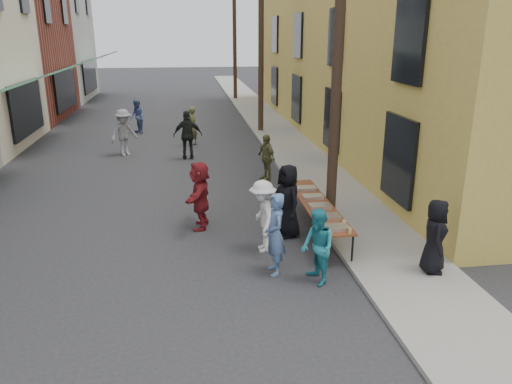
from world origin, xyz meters
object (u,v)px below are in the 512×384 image
object	(u,v)px
catering_tray_sausage	(337,227)
guest_front_c	(318,247)
utility_pole_near	(339,41)
server	(435,236)
guest_front_a	(288,201)
utility_pole_far	(235,34)
serving_table	(317,205)
utility_pole_mid	(261,35)

from	to	relation	value
catering_tray_sausage	guest_front_c	xyz separation A→B (m)	(-0.64, -0.85, -0.03)
utility_pole_near	server	xyz separation A→B (m)	(1.17, -3.24, -3.64)
guest_front_c	server	xyz separation A→B (m)	(2.38, -0.04, 0.10)
guest_front_a	server	bearing A→B (deg)	26.34
utility_pole_far	server	world-z (taller)	utility_pole_far
utility_pole_near	guest_front_a	distance (m)	3.92
serving_table	guest_front_c	bearing A→B (deg)	-104.42
guest_front_a	server	xyz separation A→B (m)	(2.47, -2.46, -0.02)
utility_pole_mid	guest_front_a	bearing A→B (deg)	-95.80
utility_pole_far	serving_table	xyz separation A→B (m)	(-0.57, -24.70, -3.79)
guest_front_a	guest_front_c	size ratio (longest dim) A/B	1.16
utility_pole_near	catering_tray_sausage	size ratio (longest dim) A/B	18.00
utility_pole_far	catering_tray_sausage	xyz separation A→B (m)	(-0.57, -26.35, -3.71)
guest_front_a	guest_front_c	distance (m)	2.43
catering_tray_sausage	server	world-z (taller)	server
serving_table	utility_pole_far	bearing A→B (deg)	88.69
utility_pole_near	guest_front_c	distance (m)	5.07
server	utility_pole_near	bearing A→B (deg)	39.76
utility_pole_mid	server	bearing A→B (deg)	-85.60
utility_pole_far	guest_front_a	size ratio (longest dim) A/B	5.08
utility_pole_far	catering_tray_sausage	bearing A→B (deg)	-91.23
serving_table	guest_front_a	bearing A→B (deg)	-173.95
utility_pole_far	catering_tray_sausage	world-z (taller)	utility_pole_far
serving_table	guest_front_a	distance (m)	0.76
guest_front_c	guest_front_a	bearing A→B (deg)	171.55
guest_front_a	server	world-z (taller)	guest_front_a
serving_table	guest_front_c	world-z (taller)	guest_front_c
catering_tray_sausage	guest_front_c	world-z (taller)	guest_front_c
guest_front_a	utility_pole_mid	bearing A→B (deg)	155.47
utility_pole_near	server	world-z (taller)	utility_pole_near
catering_tray_sausage	server	bearing A→B (deg)	-27.17
utility_pole_near	utility_pole_mid	distance (m)	12.00
serving_table	utility_pole_mid	bearing A→B (deg)	87.45
utility_pole_mid	utility_pole_far	distance (m)	12.00
utility_pole_mid	serving_table	world-z (taller)	utility_pole_mid
guest_front_c	utility_pole_far	bearing A→B (deg)	166.90
utility_pole_mid	server	world-z (taller)	utility_pole_mid
server	guest_front_a	bearing A→B (deg)	64.92
utility_pole_near	guest_front_c	world-z (taller)	utility_pole_near
utility_pole_near	guest_front_a	xyz separation A→B (m)	(-1.30, -0.78, -3.61)
utility_pole_near	catering_tray_sausage	world-z (taller)	utility_pole_near
serving_table	catering_tray_sausage	world-z (taller)	catering_tray_sausage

